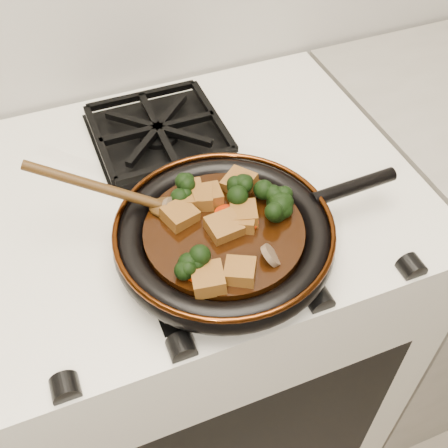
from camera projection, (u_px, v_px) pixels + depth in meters
name	position (u px, v px, depth m)	size (l,w,h in m)	color
stove	(195.00, 331.00, 1.26)	(0.76, 0.60, 0.90)	white
burner_grate_front	(215.00, 244.00, 0.83)	(0.23, 0.23, 0.03)	black
burner_grate_back	(158.00, 132.00, 1.00)	(0.23, 0.23, 0.03)	black
skillet	(226.00, 236.00, 0.80)	(0.44, 0.32, 0.05)	black
braising_sauce	(224.00, 234.00, 0.79)	(0.23, 0.23, 0.02)	black
tofu_cube_0	(244.00, 214.00, 0.79)	(0.04, 0.04, 0.02)	brown
tofu_cube_1	(239.00, 183.00, 0.84)	(0.04, 0.04, 0.02)	brown
tofu_cube_2	(180.00, 215.00, 0.79)	(0.04, 0.04, 0.02)	brown
tofu_cube_3	(224.00, 227.00, 0.78)	(0.04, 0.04, 0.02)	brown
tofu_cube_4	(242.00, 222.00, 0.79)	(0.04, 0.03, 0.02)	brown
tofu_cube_5	(207.00, 196.00, 0.82)	(0.04, 0.04, 0.02)	brown
tofu_cube_6	(190.00, 189.00, 0.83)	(0.03, 0.03, 0.02)	brown
tofu_cube_7	(200.00, 198.00, 0.82)	(0.04, 0.04, 0.02)	brown
tofu_cube_8	(240.00, 272.00, 0.73)	(0.04, 0.04, 0.02)	brown
tofu_cube_9	(208.00, 279.00, 0.72)	(0.04, 0.04, 0.02)	brown
broccoli_floret_0	(276.00, 209.00, 0.80)	(0.06, 0.06, 0.05)	black
broccoli_floret_1	(272.00, 196.00, 0.82)	(0.06, 0.06, 0.05)	black
broccoli_floret_2	(242.00, 193.00, 0.82)	(0.06, 0.06, 0.06)	black
broccoli_floret_3	(185.00, 192.00, 0.82)	(0.06, 0.06, 0.05)	black
broccoli_floret_4	(242.00, 184.00, 0.83)	(0.05, 0.05, 0.05)	black
broccoli_floret_5	(194.00, 271.00, 0.72)	(0.06, 0.06, 0.05)	black
broccoli_floret_6	(278.00, 205.00, 0.81)	(0.06, 0.06, 0.05)	black
carrot_coin_0	(195.00, 272.00, 0.73)	(0.03, 0.03, 0.01)	#BB2505
carrot_coin_1	(225.00, 212.00, 0.80)	(0.03, 0.03, 0.01)	#BB2505
carrot_coin_2	(190.00, 265.00, 0.74)	(0.03, 0.03, 0.01)	#BB2505
carrot_coin_3	(248.00, 222.00, 0.79)	(0.03, 0.03, 0.01)	#BB2505
mushroom_slice_0	(190.00, 193.00, 0.82)	(0.04, 0.04, 0.01)	brown
mushroom_slice_1	(271.00, 255.00, 0.75)	(0.03, 0.03, 0.01)	brown
mushroom_slice_2	(172.00, 209.00, 0.80)	(0.03, 0.03, 0.01)	brown
wooden_spoon	(131.00, 196.00, 0.80)	(0.13, 0.08, 0.21)	#3F270D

